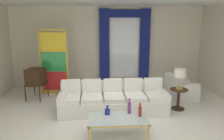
{
  "coord_description": "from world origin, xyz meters",
  "views": [
    {
      "loc": [
        -0.41,
        -5.26,
        2.41
      ],
      "look_at": [
        0.0,
        0.9,
        1.05
      ],
      "focal_mm": 34.8,
      "sensor_mm": 36.0,
      "label": 1
    }
  ],
  "objects_px": {
    "couch_white_long": "(113,100)",
    "table_lamp_brass": "(180,74)",
    "round_side_table": "(179,97)",
    "armchair_white": "(180,90)",
    "bottle_blue_decanter": "(107,111)",
    "peacock_figurine": "(66,90)",
    "coffee_table": "(118,119)",
    "stained_glass_divider": "(54,63)",
    "bottle_crystal_tall": "(140,111)",
    "vintage_tv": "(36,77)",
    "bottle_amber_squat": "(129,107)"
  },
  "relations": [
    {
      "from": "couch_white_long",
      "to": "table_lamp_brass",
      "type": "bearing_deg",
      "value": -1.33
    },
    {
      "from": "round_side_table",
      "to": "armchair_white",
      "type": "bearing_deg",
      "value": 66.18
    },
    {
      "from": "bottle_blue_decanter",
      "to": "peacock_figurine",
      "type": "distance_m",
      "value": 2.76
    },
    {
      "from": "coffee_table",
      "to": "stained_glass_divider",
      "type": "relative_size",
      "value": 0.58
    },
    {
      "from": "bottle_crystal_tall",
      "to": "stained_glass_divider",
      "type": "bearing_deg",
      "value": 128.67
    },
    {
      "from": "bottle_blue_decanter",
      "to": "vintage_tv",
      "type": "distance_m",
      "value": 3.14
    },
    {
      "from": "bottle_amber_squat",
      "to": "vintage_tv",
      "type": "bearing_deg",
      "value": 139.64
    },
    {
      "from": "vintage_tv",
      "to": "coffee_table",
      "type": "bearing_deg",
      "value": -46.36
    },
    {
      "from": "coffee_table",
      "to": "table_lamp_brass",
      "type": "bearing_deg",
      "value": 36.01
    },
    {
      "from": "vintage_tv",
      "to": "stained_glass_divider",
      "type": "relative_size",
      "value": 0.61
    },
    {
      "from": "vintage_tv",
      "to": "round_side_table",
      "type": "height_order",
      "value": "vintage_tv"
    },
    {
      "from": "bottle_blue_decanter",
      "to": "table_lamp_brass",
      "type": "distance_m",
      "value": 2.41
    },
    {
      "from": "table_lamp_brass",
      "to": "stained_glass_divider",
      "type": "bearing_deg",
      "value": 155.7
    },
    {
      "from": "bottle_blue_decanter",
      "to": "bottle_amber_squat",
      "type": "bearing_deg",
      "value": 3.3
    },
    {
      "from": "couch_white_long",
      "to": "bottle_crystal_tall",
      "type": "height_order",
      "value": "couch_white_long"
    },
    {
      "from": "armchair_white",
      "to": "peacock_figurine",
      "type": "distance_m",
      "value": 3.7
    },
    {
      "from": "vintage_tv",
      "to": "couch_white_long",
      "type": "bearing_deg",
      "value": -24.83
    },
    {
      "from": "stained_glass_divider",
      "to": "coffee_table",
      "type": "bearing_deg",
      "value": -58.01
    },
    {
      "from": "bottle_amber_squat",
      "to": "round_side_table",
      "type": "relative_size",
      "value": 0.59
    },
    {
      "from": "coffee_table",
      "to": "vintage_tv",
      "type": "relative_size",
      "value": 0.95
    },
    {
      "from": "coffee_table",
      "to": "round_side_table",
      "type": "xyz_separation_m",
      "value": [
        1.84,
        1.34,
        -0.02
      ]
    },
    {
      "from": "armchair_white",
      "to": "peacock_figurine",
      "type": "height_order",
      "value": "armchair_white"
    },
    {
      "from": "bottle_amber_squat",
      "to": "vintage_tv",
      "type": "height_order",
      "value": "vintage_tv"
    },
    {
      "from": "bottle_amber_squat",
      "to": "table_lamp_brass",
      "type": "xyz_separation_m",
      "value": [
        1.56,
        1.11,
        0.47
      ]
    },
    {
      "from": "round_side_table",
      "to": "peacock_figurine",
      "type": "bearing_deg",
      "value": 158.4
    },
    {
      "from": "couch_white_long",
      "to": "coffee_table",
      "type": "height_order",
      "value": "couch_white_long"
    },
    {
      "from": "bottle_crystal_tall",
      "to": "stained_glass_divider",
      "type": "relative_size",
      "value": 0.14
    },
    {
      "from": "bottle_blue_decanter",
      "to": "vintage_tv",
      "type": "height_order",
      "value": "vintage_tv"
    },
    {
      "from": "bottle_blue_decanter",
      "to": "round_side_table",
      "type": "height_order",
      "value": "bottle_blue_decanter"
    },
    {
      "from": "stained_glass_divider",
      "to": "bottle_crystal_tall",
      "type": "bearing_deg",
      "value": -51.33
    },
    {
      "from": "vintage_tv",
      "to": "peacock_figurine",
      "type": "distance_m",
      "value": 1.05
    },
    {
      "from": "coffee_table",
      "to": "bottle_amber_squat",
      "type": "distance_m",
      "value": 0.41
    },
    {
      "from": "bottle_crystal_tall",
      "to": "vintage_tv",
      "type": "bearing_deg",
      "value": 139.62
    },
    {
      "from": "bottle_crystal_tall",
      "to": "coffee_table",
      "type": "bearing_deg",
      "value": -174.25
    },
    {
      "from": "bottle_blue_decanter",
      "to": "round_side_table",
      "type": "bearing_deg",
      "value": 29.01
    },
    {
      "from": "bottle_crystal_tall",
      "to": "bottle_amber_squat",
      "type": "distance_m",
      "value": 0.28
    },
    {
      "from": "bottle_blue_decanter",
      "to": "table_lamp_brass",
      "type": "height_order",
      "value": "table_lamp_brass"
    },
    {
      "from": "coffee_table",
      "to": "round_side_table",
      "type": "bearing_deg",
      "value": 36.01
    },
    {
      "from": "bottle_amber_squat",
      "to": "vintage_tv",
      "type": "relative_size",
      "value": 0.26
    },
    {
      "from": "bottle_crystal_tall",
      "to": "armchair_white",
      "type": "height_order",
      "value": "armchair_white"
    },
    {
      "from": "peacock_figurine",
      "to": "bottle_blue_decanter",
      "type": "bearing_deg",
      "value": -62.85
    },
    {
      "from": "couch_white_long",
      "to": "bottle_crystal_tall",
      "type": "bearing_deg",
      "value": -69.95
    },
    {
      "from": "couch_white_long",
      "to": "vintage_tv",
      "type": "xyz_separation_m",
      "value": [
        -2.37,
        1.1,
        0.42
      ]
    },
    {
      "from": "couch_white_long",
      "to": "table_lamp_brass",
      "type": "height_order",
      "value": "table_lamp_brass"
    },
    {
      "from": "bottle_blue_decanter",
      "to": "peacock_figurine",
      "type": "height_order",
      "value": "bottle_blue_decanter"
    },
    {
      "from": "couch_white_long",
      "to": "stained_glass_divider",
      "type": "distance_m",
      "value": 2.62
    },
    {
      "from": "coffee_table",
      "to": "bottle_crystal_tall",
      "type": "relative_size",
      "value": 4.05
    },
    {
      "from": "bottle_blue_decanter",
      "to": "couch_white_long",
      "type": "bearing_deg",
      "value": 79.68
    },
    {
      "from": "stained_glass_divider",
      "to": "table_lamp_brass",
      "type": "relative_size",
      "value": 3.86
    },
    {
      "from": "peacock_figurine",
      "to": "bottle_crystal_tall",
      "type": "bearing_deg",
      "value": -53.04
    }
  ]
}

